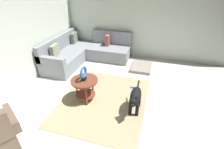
{
  "coord_description": "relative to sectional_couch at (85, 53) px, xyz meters",
  "views": [
    {
      "loc": [
        -2.7,
        -0.32,
        2.5
      ],
      "look_at": [
        0.45,
        0.6,
        0.55
      ],
      "focal_mm": 26.56,
      "sensor_mm": 36.0,
      "label": 1
    }
  ],
  "objects": [
    {
      "name": "side_table",
      "position": [
        -1.92,
        -0.89,
        0.12
      ],
      "size": [
        0.6,
        0.6,
        0.54
      ],
      "color": "brown",
      "rests_on": "ground_plane"
    },
    {
      "name": "sectional_couch",
      "position": [
        0.0,
        0.0,
        0.0
      ],
      "size": [
        2.2,
        2.25,
        0.88
      ],
      "color": "gray",
      "rests_on": "ground_plane"
    },
    {
      "name": "wall_right",
      "position": [
        0.95,
        -2.01,
        1.06
      ],
      "size": [
        0.12,
        6.0,
        2.7
      ],
      "primitive_type": "cube",
      "color": "silver",
      "rests_on": "ground_plane"
    },
    {
      "name": "wall_back",
      "position": [
        -1.99,
        0.93,
        1.06
      ],
      "size": [
        6.0,
        0.12,
        2.7
      ],
      "primitive_type": "cube",
      "color": "silver",
      "rests_on": "ground_plane"
    },
    {
      "name": "dog",
      "position": [
        -2.01,
        -2.05,
        0.09
      ],
      "size": [
        0.85,
        0.22,
        0.63
      ],
      "rotation": [
        0.0,
        0.0,
        1.57
      ],
      "color": "black",
      "rests_on": "ground_plane"
    },
    {
      "name": "dog_toy_rope",
      "position": [
        -1.18,
        -1.9,
        -0.27
      ],
      "size": [
        0.05,
        0.17,
        0.05
      ],
      "primitive_type": "cylinder",
      "rotation": [
        0.0,
        1.57,
        1.59
      ],
      "color": "blue",
      "rests_on": "ground_plane"
    },
    {
      "name": "area_rug",
      "position": [
        -1.84,
        -1.31,
        -0.29
      ],
      "size": [
        2.3,
        1.9,
        0.01
      ],
      "primitive_type": "cube",
      "color": "tan",
      "rests_on": "ground_plane"
    },
    {
      "name": "ground_plane",
      "position": [
        -1.99,
        -2.01,
        -0.34
      ],
      "size": [
        6.0,
        6.0,
        0.1
      ],
      "primitive_type": "cube",
      "color": "beige"
    },
    {
      "name": "dog_bed_mat",
      "position": [
        -0.01,
        -1.93,
        -0.25
      ],
      "size": [
        0.8,
        0.6,
        0.09
      ],
      "primitive_type": "cube",
      "color": "gray",
      "rests_on": "ground_plane"
    },
    {
      "name": "torus_sculpture",
      "position": [
        -1.92,
        -0.89,
        0.42
      ],
      "size": [
        0.28,
        0.08,
        0.33
      ],
      "color": "black",
      "rests_on": "side_table"
    }
  ]
}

